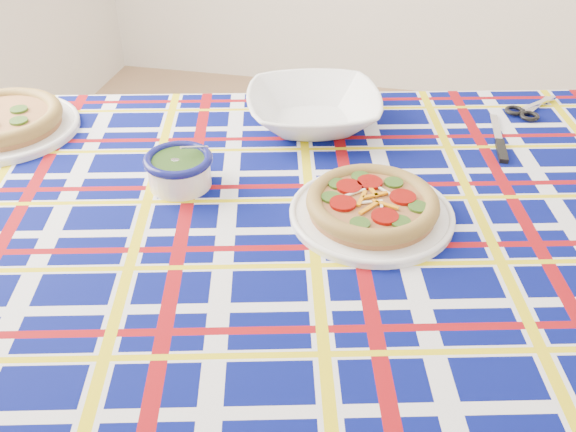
% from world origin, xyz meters
% --- Properties ---
extents(floor, '(4.00, 4.00, 0.00)m').
position_xyz_m(floor, '(0.00, 0.00, 0.00)').
color(floor, '#9D7551').
rests_on(floor, ground).
extents(dining_table, '(1.96, 1.47, 0.82)m').
position_xyz_m(dining_table, '(-0.47, -0.51, 0.75)').
color(dining_table, brown).
rests_on(dining_table, floor).
extents(tablecloth, '(2.01, 1.52, 0.12)m').
position_xyz_m(tablecloth, '(-0.47, -0.51, 0.77)').
color(tablecloth, '#050B58').
rests_on(tablecloth, dining_table).
extents(main_focaccia_plate, '(0.39, 0.39, 0.06)m').
position_xyz_m(main_focaccia_plate, '(-0.28, -0.48, 0.86)').
color(main_focaccia_plate, '#9F6538').
rests_on(main_focaccia_plate, tablecloth).
extents(pesto_bowl, '(0.17, 0.17, 0.08)m').
position_xyz_m(pesto_bowl, '(-0.68, -0.44, 0.87)').
color(pesto_bowl, '#18320D').
rests_on(pesto_bowl, tablecloth).
extents(serving_bowl, '(0.39, 0.39, 0.08)m').
position_xyz_m(serving_bowl, '(-0.46, -0.12, 0.87)').
color(serving_bowl, white).
rests_on(serving_bowl, tablecloth).
extents(second_focaccia_plate, '(0.41, 0.41, 0.06)m').
position_xyz_m(second_focaccia_plate, '(-1.17, -0.30, 0.86)').
color(second_focaccia_plate, '#9F6538').
rests_on(second_focaccia_plate, tablecloth).
extents(table_knife, '(0.03, 0.25, 0.01)m').
position_xyz_m(table_knife, '(-0.02, -0.06, 0.84)').
color(table_knife, silver).
rests_on(table_knife, tablecloth).
extents(kitchen_scissors, '(0.19, 0.21, 0.02)m').
position_xyz_m(kitchen_scissors, '(0.09, 0.09, 0.84)').
color(kitchen_scissors, silver).
rests_on(kitchen_scissors, tablecloth).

